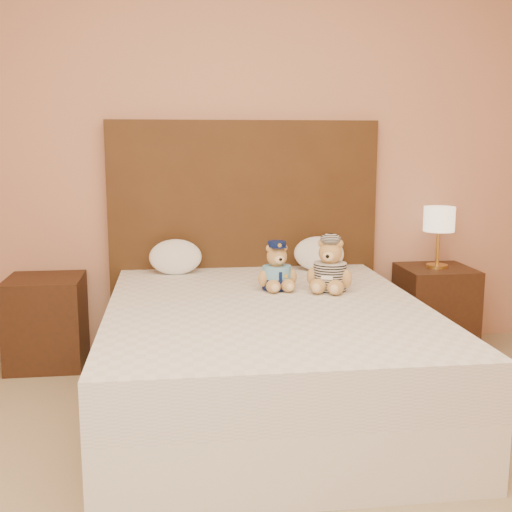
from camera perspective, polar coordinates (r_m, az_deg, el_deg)
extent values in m
cube|color=tan|center=(4.22, -1.14, 9.94)|extent=(4.00, 0.04, 2.70)
cube|color=white|center=(3.40, 0.92, -10.80)|extent=(1.60, 2.00, 0.30)
cube|color=silver|center=(3.31, 0.93, -6.34)|extent=(1.60, 2.00, 0.25)
cube|color=#452B14|center=(4.22, -1.05, 1.76)|extent=(1.75, 0.08, 1.50)
cube|color=#381D11|center=(4.16, -18.14, -5.55)|extent=(0.45, 0.45, 0.55)
cube|color=#381D11|center=(4.43, 15.61, -4.47)|extent=(0.45, 0.45, 0.55)
cylinder|color=gold|center=(4.37, 15.78, -0.86)|extent=(0.14, 0.14, 0.02)
cylinder|color=gold|center=(4.35, 15.86, 0.83)|extent=(0.02, 0.02, 0.26)
cylinder|color=beige|center=(4.33, 15.98, 3.18)|extent=(0.20, 0.20, 0.16)
ellipsoid|color=white|center=(4.03, -7.17, 0.07)|extent=(0.33, 0.21, 0.23)
ellipsoid|color=white|center=(4.14, 5.63, 0.36)|extent=(0.33, 0.21, 0.23)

